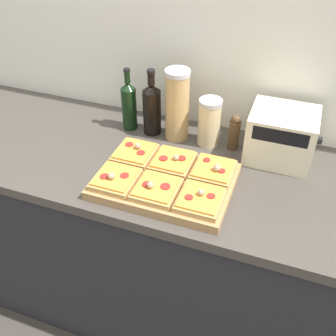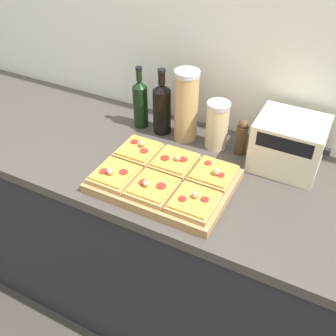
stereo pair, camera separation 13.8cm
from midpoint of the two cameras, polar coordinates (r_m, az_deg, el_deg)
name	(u,v)px [view 2 (the right image)]	position (r m, az deg, el deg)	size (l,w,h in m)	color
wall_back	(212,51)	(1.63, 8.86, 16.43)	(6.00, 0.06, 2.50)	silver
kitchen_counter	(170,244)	(1.82, 2.50, -11.08)	(2.63, 0.67, 0.93)	#232328
cutting_board	(164,181)	(1.39, 2.29, -1.99)	(0.47, 0.34, 0.03)	#A37A4C
pizza_slice_back_left	(139,150)	(1.48, -1.62, 2.47)	(0.14, 0.15, 0.05)	tan
pizza_slice_back_center	(175,162)	(1.42, 3.73, 0.82)	(0.14, 0.15, 0.05)	tan
pizza_slice_back_right	(213,174)	(1.38, 9.45, -0.93)	(0.14, 0.15, 0.05)	tan
pizza_slice_front_left	(115,174)	(1.37, -4.91, -1.06)	(0.14, 0.15, 0.05)	tan
pizza_slice_front_center	(153,188)	(1.31, 0.76, -2.98)	(0.14, 0.15, 0.05)	tan
pizza_slice_front_right	(194,202)	(1.27, 6.94, -5.03)	(0.14, 0.15, 0.05)	tan
olive_oil_bottle	(140,103)	(1.66, -1.63, 9.39)	(0.06, 0.06, 0.27)	black
wine_bottle	(162,107)	(1.62, 1.59, 8.73)	(0.07, 0.07, 0.28)	black
grain_jar_tall	(186,106)	(1.56, 5.21, 8.87)	(0.10, 0.10, 0.30)	tan
grain_jar_short	(217,125)	(1.55, 9.70, 6.06)	(0.09, 0.09, 0.20)	beige
pepper_mill	(241,137)	(1.54, 13.17, 4.28)	(0.04, 0.04, 0.15)	#47331E
toaster_oven	(288,144)	(1.51, 19.62, 3.21)	(0.27, 0.21, 0.20)	beige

